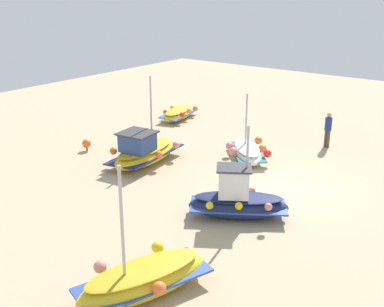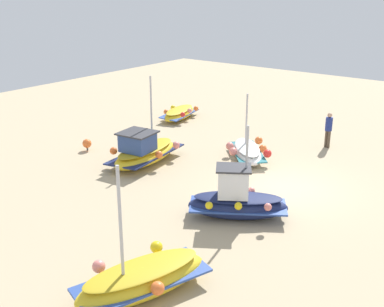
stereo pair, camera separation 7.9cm
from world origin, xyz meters
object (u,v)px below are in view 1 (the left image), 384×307
(fishing_boat_0, at_px, (144,152))
(person_walking, at_px, (328,127))
(fishing_boat_1, at_px, (237,201))
(fishing_boat_4, at_px, (144,279))
(fishing_boat_3, at_px, (247,151))
(mooring_buoy_0, at_px, (87,144))
(fishing_boat_2, at_px, (179,113))
(mooring_buoy_1, at_px, (242,170))

(fishing_boat_0, xyz_separation_m, person_walking, (-6.79, 5.38, 0.44))
(fishing_boat_1, height_order, fishing_boat_4, fishing_boat_4)
(fishing_boat_3, bearing_deg, fishing_boat_0, -88.21)
(mooring_buoy_0, bearing_deg, fishing_boat_2, -179.42)
(fishing_boat_1, bearing_deg, fishing_boat_3, -95.09)
(fishing_boat_1, relative_size, mooring_buoy_0, 6.12)
(mooring_buoy_0, bearing_deg, fishing_boat_0, 97.19)
(fishing_boat_4, distance_m, mooring_buoy_1, 8.02)
(fishing_boat_0, xyz_separation_m, fishing_boat_4, (6.82, 6.28, -0.08))
(fishing_boat_0, bearing_deg, mooring_buoy_1, 95.51)
(person_walking, xyz_separation_m, mooring_buoy_0, (7.19, -8.60, -0.62))
(mooring_buoy_0, bearing_deg, person_walking, 129.91)
(mooring_buoy_0, bearing_deg, fishing_boat_1, 80.77)
(mooring_buoy_1, bearing_deg, fishing_boat_3, -153.57)
(fishing_boat_0, relative_size, person_walking, 2.37)
(fishing_boat_1, relative_size, fishing_boat_4, 0.91)
(fishing_boat_1, distance_m, mooring_buoy_0, 9.22)
(fishing_boat_0, xyz_separation_m, fishing_boat_3, (-3.14, 3.22, -0.18))
(fishing_boat_1, xyz_separation_m, fishing_boat_3, (-5.02, -2.65, -0.24))
(person_walking, distance_m, mooring_buoy_0, 11.23)
(mooring_buoy_1, bearing_deg, fishing_boat_2, -125.97)
(fishing_boat_2, relative_size, fishing_boat_4, 0.87)
(fishing_boat_2, bearing_deg, mooring_buoy_1, 42.01)
(fishing_boat_1, xyz_separation_m, mooring_buoy_0, (-1.48, -9.09, -0.25))
(fishing_boat_4, height_order, mooring_buoy_1, fishing_boat_4)
(person_walking, bearing_deg, fishing_boat_3, 170.35)
(fishing_boat_0, xyz_separation_m, mooring_buoy_1, (-0.95, 4.31, -0.11))
(fishing_boat_2, xyz_separation_m, mooring_buoy_0, (6.87, 0.07, 0.02))
(fishing_boat_2, distance_m, person_walking, 8.70)
(person_walking, bearing_deg, fishing_boat_1, -155.75)
(mooring_buoy_1, bearing_deg, mooring_buoy_0, -79.78)
(fishing_boat_0, distance_m, person_walking, 8.67)
(fishing_boat_4, bearing_deg, person_walking, 21.98)
(fishing_boat_1, bearing_deg, person_walking, -119.66)
(mooring_buoy_1, bearing_deg, fishing_boat_0, -77.55)
(fishing_boat_2, height_order, mooring_buoy_1, fishing_boat_2)
(fishing_boat_1, height_order, mooring_buoy_0, fishing_boat_1)
(fishing_boat_0, height_order, fishing_boat_4, fishing_boat_0)
(person_walking, xyz_separation_m, mooring_buoy_1, (5.83, -1.07, -0.55))
(fishing_boat_0, relative_size, fishing_boat_1, 1.18)
(fishing_boat_2, relative_size, mooring_buoy_0, 5.85)
(fishing_boat_3, height_order, mooring_buoy_0, fishing_boat_3)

